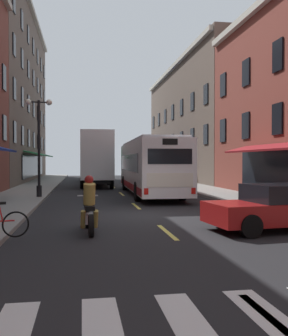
{
  "coord_description": "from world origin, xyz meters",
  "views": [
    {
      "loc": [
        -2.44,
        -14.39,
        2.08
      ],
      "look_at": [
        0.79,
        5.62,
        1.7
      ],
      "focal_mm": 41.11,
      "sensor_mm": 36.0,
      "label": 1
    }
  ],
  "objects_px": {
    "box_truck": "(96,160)",
    "street_lamp_twin": "(39,143)",
    "motorcycle_rider": "(89,208)",
    "sedan_mid": "(286,207)",
    "transit_bus": "(150,166)",
    "sedan_near": "(91,175)"
  },
  "relations": [
    {
      "from": "box_truck",
      "to": "motorcycle_rider",
      "type": "bearing_deg",
      "value": -92.76
    },
    {
      "from": "sedan_mid",
      "to": "street_lamp_twin",
      "type": "distance_m",
      "value": 13.7
    },
    {
      "from": "sedan_mid",
      "to": "box_truck",
      "type": "bearing_deg",
      "value": 103.98
    },
    {
      "from": "sedan_near",
      "to": "sedan_mid",
      "type": "height_order",
      "value": "sedan_mid"
    },
    {
      "from": "transit_bus",
      "to": "sedan_near",
      "type": "relative_size",
      "value": 2.51
    },
    {
      "from": "transit_bus",
      "to": "street_lamp_twin",
      "type": "relative_size",
      "value": 2.29
    },
    {
      "from": "sedan_near",
      "to": "street_lamp_twin",
      "type": "bearing_deg",
      "value": -100.13
    },
    {
      "from": "transit_bus",
      "to": "sedan_near",
      "type": "bearing_deg",
      "value": 101.48
    },
    {
      "from": "transit_bus",
      "to": "street_lamp_twin",
      "type": "bearing_deg",
      "value": -165.07
    },
    {
      "from": "motorcycle_rider",
      "to": "street_lamp_twin",
      "type": "height_order",
      "value": "street_lamp_twin"
    },
    {
      "from": "transit_bus",
      "to": "sedan_mid",
      "type": "relative_size",
      "value": 2.46
    },
    {
      "from": "box_truck",
      "to": "street_lamp_twin",
      "type": "bearing_deg",
      "value": -110.35
    },
    {
      "from": "sedan_mid",
      "to": "street_lamp_twin",
      "type": "bearing_deg",
      "value": 128.25
    },
    {
      "from": "box_truck",
      "to": "motorcycle_rider",
      "type": "height_order",
      "value": "box_truck"
    },
    {
      "from": "motorcycle_rider",
      "to": "box_truck",
      "type": "bearing_deg",
      "value": 87.24
    },
    {
      "from": "street_lamp_twin",
      "to": "sedan_mid",
      "type": "bearing_deg",
      "value": -51.75
    },
    {
      "from": "sedan_near",
      "to": "motorcycle_rider",
      "type": "height_order",
      "value": "motorcycle_rider"
    },
    {
      "from": "transit_bus",
      "to": "sedan_near",
      "type": "distance_m",
      "value": 16.22
    },
    {
      "from": "sedan_near",
      "to": "sedan_mid",
      "type": "distance_m",
      "value": 28.64
    },
    {
      "from": "motorcycle_rider",
      "to": "street_lamp_twin",
      "type": "xyz_separation_m",
      "value": [
        -2.49,
        10.12,
        2.34
      ]
    },
    {
      "from": "street_lamp_twin",
      "to": "transit_bus",
      "type": "bearing_deg",
      "value": 14.93
    },
    {
      "from": "box_truck",
      "to": "street_lamp_twin",
      "type": "relative_size",
      "value": 1.42
    }
  ]
}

